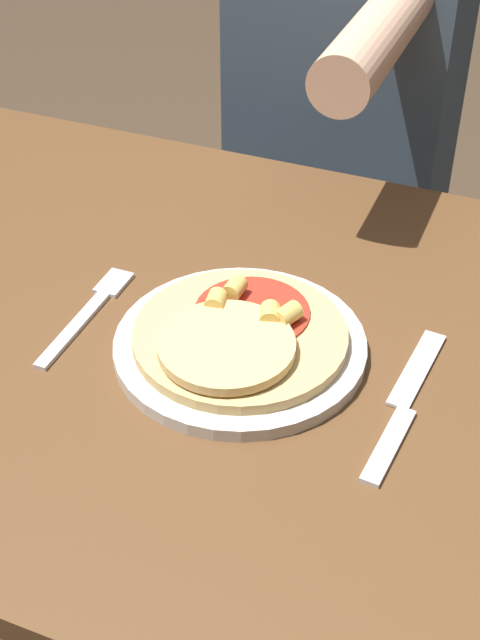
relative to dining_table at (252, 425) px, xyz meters
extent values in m
cube|color=brown|center=(0.00, 0.00, 0.11)|extent=(1.10, 0.74, 0.03)
cylinder|color=brown|center=(-0.49, 0.31, -0.26)|extent=(0.06, 0.06, 0.70)
cylinder|color=beige|center=(-0.01, -0.02, 0.13)|extent=(0.25, 0.25, 0.01)
cylinder|color=tan|center=(-0.01, -0.02, 0.14)|extent=(0.21, 0.21, 0.01)
cylinder|color=#B22D1E|center=(-0.01, 0.01, 0.15)|extent=(0.12, 0.12, 0.00)
cylinder|color=#DDB771|center=(-0.01, -0.05, 0.15)|extent=(0.13, 0.13, 0.01)
cylinder|color=#E5BC5B|center=(-0.03, 0.03, 0.16)|extent=(0.02, 0.02, 0.02)
cylinder|color=#E5BC5B|center=(-0.04, 0.00, 0.16)|extent=(0.02, 0.02, 0.02)
cylinder|color=#E5BC5B|center=(0.03, 0.01, 0.16)|extent=(0.03, 0.03, 0.02)
cylinder|color=#E5BC5B|center=(0.02, 0.00, 0.16)|extent=(0.03, 0.03, 0.02)
cube|color=silver|center=(-0.18, -0.06, 0.12)|extent=(0.01, 0.13, 0.00)
cube|color=silver|center=(-0.18, 0.03, 0.12)|extent=(0.03, 0.05, 0.00)
cube|color=silver|center=(0.17, -0.09, 0.12)|extent=(0.03, 0.10, 0.00)
cube|color=silver|center=(0.17, 0.02, 0.12)|extent=(0.03, 0.12, 0.00)
cylinder|color=#2D2D38|center=(-0.15, 0.60, -0.36)|extent=(0.11, 0.11, 0.50)
cylinder|color=#2D2D38|center=(-0.01, 0.60, -0.36)|extent=(0.11, 0.11, 0.50)
cube|color=#3D5166|center=(-0.08, 0.60, 0.18)|extent=(0.33, 0.22, 0.57)
cylinder|color=tan|center=(0.02, 0.34, 0.32)|extent=(0.07, 0.30, 0.07)
camera|label=1|loc=(0.25, -0.65, 0.70)|focal=50.00mm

